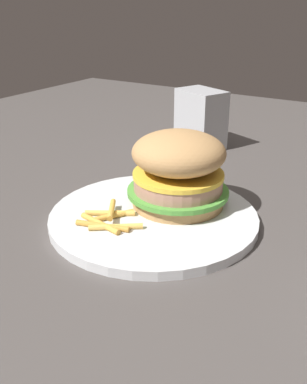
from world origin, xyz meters
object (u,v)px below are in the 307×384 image
(fries_pile, at_px, (109,219))
(plate, at_px, (154,217))
(napkin_dispenser, at_px, (201,119))
(sandwich, at_px, (178,169))

(fries_pile, bearing_deg, plate, 147.24)
(plate, bearing_deg, fries_pile, -32.76)
(fries_pile, distance_m, napkin_dispenser, 0.37)
(plate, xyz_separation_m, napkin_dispenser, (-0.32, -0.09, 0.05))
(napkin_dispenser, bearing_deg, fries_pile, 122.11)
(plate, height_order, fries_pile, fries_pile)
(sandwich, distance_m, fries_pile, 0.11)
(sandwich, xyz_separation_m, fries_pile, (0.09, -0.05, -0.05))
(fries_pile, height_order, napkin_dispenser, napkin_dispenser)
(sandwich, bearing_deg, fries_pile, -26.39)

